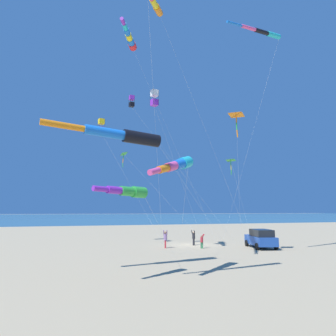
# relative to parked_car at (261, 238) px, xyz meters

# --- Properties ---
(ground_plane) EXTENTS (600.00, 600.00, 0.00)m
(ground_plane) POSITION_rel_parked_car_xyz_m (4.55, 5.71, -0.95)
(ground_plane) COLOR tan
(ocean_water_strip) EXTENTS (240.00, 600.00, 0.01)m
(ocean_water_strip) POSITION_rel_parked_car_xyz_m (169.55, 5.71, -0.95)
(ocean_water_strip) COLOR #386B84
(ocean_water_strip) RESTS_ON ground_plane
(parked_car) EXTENTS (4.60, 2.79, 1.85)m
(parked_car) POSITION_rel_parked_car_xyz_m (0.00, 0.00, 0.00)
(parked_car) COLOR #1E479E
(parked_car) RESTS_ON ground_plane
(cooler_box) EXTENTS (0.62, 0.42, 0.42)m
(cooler_box) POSITION_rel_parked_car_xyz_m (2.82, -0.55, -0.74)
(cooler_box) COLOR white
(cooler_box) RESTS_ON ground_plane
(person_adult_flyer) EXTENTS (0.62, 0.52, 1.81)m
(person_adult_flyer) POSITION_rel_parked_car_xyz_m (2.76, 9.19, 0.03)
(person_adult_flyer) COLOR #B72833
(person_adult_flyer) RESTS_ON ground_plane
(person_child_green_jacket) EXTENTS (0.58, 0.56, 1.62)m
(person_child_green_jacket) POSITION_rel_parked_car_xyz_m (4.17, 5.59, -0.07)
(person_child_green_jacket) COLOR #232328
(person_child_green_jacket) RESTS_ON ground_plane
(person_child_grey_jacket) EXTENTS (0.36, 0.45, 1.41)m
(person_child_grey_jacket) POSITION_rel_parked_car_xyz_m (1.46, 5.79, -0.18)
(person_child_grey_jacket) COLOR #3D7F51
(person_child_grey_jacket) RESTS_ON ground_plane
(kite_windsock_orange_high_right) EXTENTS (16.17, 8.84, 5.11)m
(kite_windsock_orange_high_right) POSITION_rel_parked_car_xyz_m (-9.88, 15.01, 3.84)
(kite_windsock_orange_high_right) COLOR green
(kite_windsock_orange_high_right) RESTS_ON ground_plane
(kite_delta_red_high_left) EXTENTS (2.26, 9.80, 10.34)m
(kite_delta_red_high_left) POSITION_rel_parked_car_xyz_m (6.42, 13.05, 9.06)
(kite_delta_red_high_left) COLOR green
(kite_delta_red_high_left) RESTS_ON ground_plane
(kite_windsock_white_trailing) EXTENTS (16.49, 7.36, 7.21)m
(kite_windsock_white_trailing) POSITION_rel_parked_car_xyz_m (-9.63, 12.07, 5.49)
(kite_windsock_white_trailing) COLOR #1EB7C6
(kite_windsock_white_trailing) RESTS_ON ground_plane
(kite_box_checkered_midright) EXTENTS (1.60, 12.88, 15.88)m
(kite_box_checkered_midright) POSITION_rel_parked_car_xyz_m (3.53, 12.70, 14.27)
(kite_box_checkered_midright) COLOR purple
(kite_box_checkered_midright) RESTS_ON ground_plane
(kite_windsock_blue_topmost) EXTENTS (6.52, 11.83, 20.19)m
(kite_windsock_blue_topmost) POSITION_rel_parked_car_xyz_m (-0.60, 13.71, 18.90)
(kite_windsock_blue_topmost) COLOR red
(kite_windsock_blue_topmost) RESTS_ON ground_plane
(kite_box_rainbow_low_near) EXTENTS (3.19, 6.70, 15.54)m
(kite_box_rainbow_low_near) POSITION_rel_parked_car_xyz_m (0.66, 10.94, 13.77)
(kite_box_rainbow_low_near) COLOR white
(kite_box_rainbow_low_near) RESTS_ON ground_plane
(kite_windsock_long_streamer_right) EXTENTS (10.75, 6.93, 20.71)m
(kite_windsock_long_streamer_right) POSITION_rel_parked_car_xyz_m (-4.74, 2.02, 19.11)
(kite_windsock_long_streamer_right) COLOR #1EB7C6
(kite_windsock_long_streamer_right) RESTS_ON ground_plane
(kite_windsock_teal_far_right) EXTENTS (7.06, 12.24, 20.49)m
(kite_windsock_teal_far_right) POSITION_rel_parked_car_xyz_m (-5.95, 12.61, 18.79)
(kite_windsock_teal_far_right) COLOR orange
(kite_windsock_teal_far_right) RESTS_ON ground_plane
(kite_windsock_green_low_center) EXTENTS (10.72, 17.30, 9.08)m
(kite_windsock_green_low_center) POSITION_rel_parked_car_xyz_m (-7.32, 15.06, 7.70)
(kite_windsock_green_low_center) COLOR black
(kite_windsock_green_low_center) RESTS_ON ground_plane
(kite_delta_long_streamer_left) EXTENTS (4.88, 3.32, 12.46)m
(kite_delta_long_streamer_left) POSITION_rel_parked_car_xyz_m (-3.70, 4.45, 11.24)
(kite_delta_long_streamer_left) COLOR orange
(kite_delta_long_streamer_left) RESTS_ON ground_plane
(kite_delta_purple_drifting) EXTENTS (1.06, 3.43, 9.78)m
(kite_delta_purple_drifting) POSITION_rel_parked_car_xyz_m (4.23, 0.77, 8.59)
(kite_delta_purple_drifting) COLOR green
(kite_delta_purple_drifting) RESTS_ON ground_plane
(kite_box_striped_overhead) EXTENTS (2.27, 7.49, 14.44)m
(kite_box_striped_overhead) POSITION_rel_parked_car_xyz_m (8.08, 15.54, 12.67)
(kite_box_striped_overhead) COLOR yellow
(kite_box_striped_overhead) RESTS_ON ground_plane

